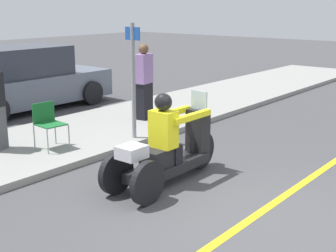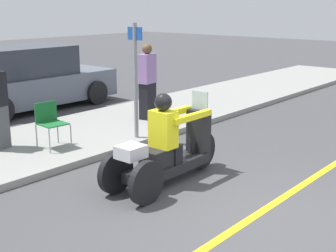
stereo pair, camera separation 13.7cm
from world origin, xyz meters
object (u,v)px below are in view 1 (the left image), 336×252
(street_sign, at_px, (133,77))
(motorcycle_trike, at_px, (168,151))
(spectator_near_curb, at_px, (144,83))
(folding_chair_curbside, at_px, (48,121))
(parked_car_lot_center, at_px, (23,80))

(street_sign, bearing_deg, motorcycle_trike, -123.33)
(spectator_near_curb, xyz_separation_m, street_sign, (-1.28, -0.89, 0.38))
(folding_chair_curbside, height_order, parked_car_lot_center, parked_car_lot_center)
(spectator_near_curb, distance_m, folding_chair_curbside, 2.76)
(folding_chair_curbside, bearing_deg, motorcycle_trike, -84.18)
(motorcycle_trike, xyz_separation_m, folding_chair_curbside, (-0.26, 2.57, 0.12))
(motorcycle_trike, bearing_deg, folding_chair_curbside, 95.82)
(motorcycle_trike, relative_size, spectator_near_curb, 1.35)
(folding_chair_curbside, bearing_deg, parked_car_lot_center, 61.85)
(spectator_near_curb, relative_size, parked_car_lot_center, 0.38)
(folding_chair_curbside, bearing_deg, street_sign, -26.81)
(parked_car_lot_center, distance_m, street_sign, 4.38)
(street_sign, bearing_deg, folding_chair_curbside, 153.19)
(folding_chair_curbside, distance_m, parked_car_lot_center, 4.06)
(parked_car_lot_center, bearing_deg, folding_chair_curbside, -118.15)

